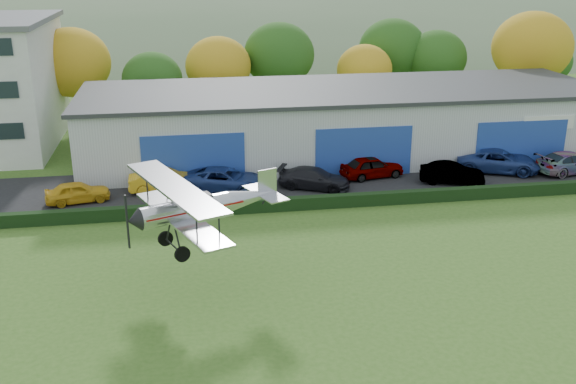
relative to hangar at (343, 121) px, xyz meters
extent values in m
plane|color=#355C1D|center=(-5.00, -27.98, -2.66)|extent=(300.00, 300.00, 0.00)
cube|color=black|center=(-2.00, -6.98, -2.63)|extent=(48.00, 9.00, 0.05)
cube|color=black|center=(-2.00, -11.78, -2.26)|extent=(46.00, 0.60, 0.80)
cube|color=#B2B7BC|center=(0.00, 0.02, -0.16)|extent=(40.00, 12.00, 5.00)
cube|color=#2D3033|center=(0.00, 0.02, 2.49)|extent=(40.60, 12.60, 0.30)
cube|color=#23429F|center=(-12.00, -6.03, -0.86)|extent=(7.00, 0.12, 3.60)
cube|color=#23429F|center=(0.00, -6.03, -0.86)|extent=(7.00, 0.12, 3.60)
cube|color=#23429F|center=(12.00, -6.03, -0.86)|extent=(7.00, 0.12, 3.60)
cylinder|color=#3D2614|center=(-22.00, 12.02, -1.08)|extent=(0.36, 0.36, 3.15)
ellipsoid|color=#AC7B15|center=(-22.00, 12.02, 3.37)|extent=(6.84, 6.84, 6.16)
cylinder|color=#3D2614|center=(-15.00, 10.02, -1.43)|extent=(0.36, 0.36, 2.45)
ellipsoid|color=#1E4C14|center=(-15.00, 10.02, 2.03)|extent=(5.32, 5.32, 4.79)
cylinder|color=#3D2614|center=(-9.00, 12.02, -1.26)|extent=(0.36, 0.36, 2.80)
ellipsoid|color=#AC7B15|center=(-9.00, 12.02, 2.70)|extent=(6.08, 6.08, 5.47)
cylinder|color=#3D2614|center=(-3.00, 14.02, -1.08)|extent=(0.36, 0.36, 3.15)
ellipsoid|color=#1E4C14|center=(-3.00, 14.02, 3.37)|extent=(6.84, 6.84, 6.16)
cylinder|color=#3D2614|center=(5.00, 12.02, -1.43)|extent=(0.36, 0.36, 2.45)
ellipsoid|color=#AC7B15|center=(5.00, 12.02, 2.03)|extent=(5.32, 5.32, 4.79)
cylinder|color=#3D2614|center=(13.00, 14.02, -1.26)|extent=(0.36, 0.36, 2.80)
ellipsoid|color=#1E4C14|center=(13.00, 14.02, 2.70)|extent=(6.08, 6.08, 5.47)
cylinder|color=#3D2614|center=(21.00, 10.02, -0.91)|extent=(0.36, 0.36, 3.50)
ellipsoid|color=#AC7B15|center=(21.00, 10.02, 4.04)|extent=(7.60, 7.60, 6.84)
cylinder|color=#3D2614|center=(25.00, 14.02, -1.43)|extent=(0.36, 0.36, 2.45)
ellipsoid|color=#1E4C14|center=(25.00, 14.02, 2.03)|extent=(5.32, 5.32, 4.79)
cylinder|color=#3D2614|center=(-29.00, 16.02, -1.61)|extent=(0.36, 0.36, 2.10)
ellipsoid|color=#AC7B15|center=(-29.00, 16.02, 1.36)|extent=(4.56, 4.56, 4.10)
cylinder|color=#3D2614|center=(9.00, 16.02, -1.08)|extent=(0.36, 0.36, 3.15)
ellipsoid|color=#1E4C14|center=(9.00, 16.02, 3.37)|extent=(6.84, 6.84, 6.16)
ellipsoid|color=#4C6642|center=(15.00, 112.02, -18.06)|extent=(320.00, 196.00, 56.00)
ellipsoid|color=#4C6642|center=(85.00, 112.02, -12.56)|extent=(240.00, 126.00, 36.00)
imported|color=gold|center=(-19.48, -8.31, -1.92)|extent=(4.26, 2.43, 1.36)
imported|color=gold|center=(-14.01, -7.10, -1.83)|extent=(4.76, 1.79, 1.55)
imported|color=navy|center=(-10.03, -7.63, -1.83)|extent=(6.10, 4.20, 1.55)
imported|color=black|center=(-4.01, -8.12, -1.90)|extent=(5.25, 3.79, 1.41)
imported|color=gray|center=(0.52, -6.48, -1.84)|extent=(4.79, 2.65, 1.54)
imported|color=gray|center=(5.62, -8.66, -1.88)|extent=(4.65, 2.87, 1.45)
imported|color=navy|center=(9.99, -6.70, -1.79)|extent=(6.50, 4.78, 1.64)
imported|color=gray|center=(15.09, -7.81, -1.83)|extent=(5.66, 3.07, 1.56)
cylinder|color=silver|center=(-12.73, -21.41, 1.41)|extent=(4.34, 2.53, 1.01)
cone|color=silver|center=(-9.61, -20.15, 1.41)|extent=(2.67, 1.86, 1.01)
cone|color=black|center=(-14.98, -22.31, 1.41)|extent=(0.90, 1.15, 1.01)
cube|color=#9C0B08|center=(-12.42, -21.29, 1.46)|extent=(4.76, 2.72, 0.07)
cube|color=black|center=(-12.21, -21.20, 1.88)|extent=(1.50, 1.13, 0.28)
cube|color=silver|center=(-12.94, -21.50, 1.07)|extent=(4.32, 8.03, 0.11)
cube|color=silver|center=(-13.15, -21.58, 2.59)|extent=(4.59, 8.49, 0.11)
cylinder|color=black|center=(-12.32, -24.39, 1.83)|extent=(0.09, 0.09, 1.46)
cylinder|color=black|center=(-11.38, -24.02, 1.83)|extent=(0.09, 0.09, 1.46)
cylinder|color=black|center=(-14.50, -18.97, 1.83)|extent=(0.09, 0.09, 1.46)
cylinder|color=black|center=(-13.56, -18.60, 1.83)|extent=(0.09, 0.09, 1.46)
cylinder|color=black|center=(-13.00, -21.94, 2.19)|extent=(0.15, 0.25, 0.84)
cylinder|color=black|center=(-13.30, -21.21, 2.19)|extent=(0.15, 0.25, 0.84)
cylinder|color=black|center=(-13.18, -22.11, 0.45)|extent=(0.36, 0.75, 1.38)
cylinder|color=black|center=(-13.54, -21.22, 0.45)|extent=(0.36, 0.75, 1.38)
cylinder|color=black|center=(-13.36, -21.66, -0.22)|extent=(0.87, 2.01, 0.08)
cylinder|color=black|center=(-12.98, -22.60, -0.22)|extent=(0.73, 0.41, 0.72)
cylinder|color=black|center=(-13.74, -20.72, -0.22)|extent=(0.73, 0.41, 0.72)
cylinder|color=black|center=(-8.88, -19.86, 1.13)|extent=(0.41, 0.22, 0.47)
cube|color=silver|center=(-8.88, -19.86, 1.46)|extent=(2.03, 3.09, 0.07)
cube|color=silver|center=(-8.77, -19.82, 2.02)|extent=(0.96, 0.44, 1.24)
cube|color=black|center=(-15.26, -22.43, 1.41)|extent=(0.11, 0.15, 2.47)
camera|label=1|loc=(-12.74, -49.74, 12.22)|focal=41.26mm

